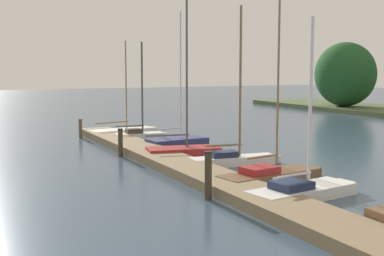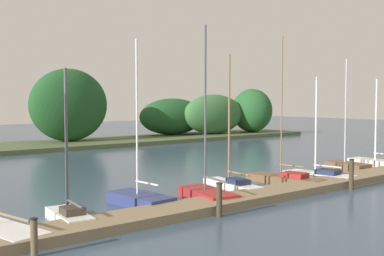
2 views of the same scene
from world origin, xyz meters
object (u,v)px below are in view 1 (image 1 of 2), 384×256
(sailboat_4, at_px, (236,157))
(sailboat_1, at_px, (140,134))
(mooring_piling_2, at_px, (208,175))
(sailboat_0, at_px, (125,131))
(sailboat_3, at_px, (185,150))
(mooring_piling_1, at_px, (120,142))
(mooring_piling_0, at_px, (80,128))
(sailboat_6, at_px, (304,189))
(sailboat_5, at_px, (272,174))
(sailboat_2, at_px, (179,141))

(sailboat_4, bearing_deg, sailboat_1, 102.56)
(mooring_piling_2, bearing_deg, sailboat_1, 168.46)
(sailboat_0, xyz_separation_m, sailboat_3, (8.66, -0.13, 0.11))
(sailboat_1, distance_m, mooring_piling_1, 5.37)
(sailboat_0, height_order, mooring_piling_0, sailboat_0)
(sailboat_0, distance_m, sailboat_6, 16.77)
(mooring_piling_1, bearing_deg, mooring_piling_0, -179.02)
(sailboat_6, distance_m, mooring_piling_1, 9.99)
(sailboat_6, distance_m, mooring_piling_0, 16.75)
(sailboat_5, bearing_deg, sailboat_6, -109.48)
(sailboat_1, xyz_separation_m, sailboat_6, (14.26, 0.05, -0.06))
(sailboat_2, bearing_deg, sailboat_6, -99.28)
(sailboat_2, relative_size, mooring_piling_2, 4.55)
(mooring_piling_0, bearing_deg, mooring_piling_2, 0.40)
(sailboat_0, distance_m, mooring_piling_2, 15.86)
(sailboat_6, bearing_deg, sailboat_0, 81.65)
(sailboat_0, relative_size, mooring_piling_1, 4.38)
(sailboat_2, xyz_separation_m, sailboat_6, (10.87, -0.77, -0.02))
(mooring_piling_0, bearing_deg, sailboat_3, 17.28)
(sailboat_0, height_order, sailboat_2, sailboat_2)
(sailboat_4, height_order, sailboat_5, sailboat_5)
(sailboat_3, bearing_deg, mooring_piling_0, 118.06)
(sailboat_1, bearing_deg, mooring_piling_0, 146.53)
(sailboat_0, xyz_separation_m, sailboat_4, (11.18, 0.99, 0.12))
(mooring_piling_1, bearing_deg, sailboat_0, 159.87)
(sailboat_5, bearing_deg, mooring_piling_2, -168.83)
(sailboat_0, relative_size, sailboat_1, 1.03)
(sailboat_5, xyz_separation_m, sailboat_6, (2.29, -0.42, -0.00))
(mooring_piling_2, bearing_deg, sailboat_0, 170.43)
(sailboat_2, xyz_separation_m, sailboat_4, (5.28, 0.13, 0.04))
(sailboat_5, xyz_separation_m, mooring_piling_1, (-7.32, -3.14, 0.35))
(sailboat_2, distance_m, sailboat_5, 8.58)
(mooring_piling_0, bearing_deg, sailboat_1, 51.10)
(sailboat_0, xyz_separation_m, mooring_piling_1, (7.16, -2.62, 0.42))
(sailboat_5, xyz_separation_m, mooring_piling_2, (1.16, -3.15, 0.45))
(sailboat_1, distance_m, mooring_piling_0, 3.58)
(sailboat_0, bearing_deg, sailboat_3, -103.84)
(sailboat_1, bearing_deg, sailboat_3, -86.17)
(sailboat_1, xyz_separation_m, mooring_piling_1, (4.65, -2.67, 0.29))
(sailboat_1, distance_m, sailboat_5, 11.98)
(sailboat_2, relative_size, sailboat_5, 0.90)
(mooring_piling_1, distance_m, mooring_piling_2, 8.47)
(sailboat_6, xyz_separation_m, mooring_piling_2, (-1.14, -2.72, 0.46))
(sailboat_0, height_order, sailboat_4, sailboat_4)
(sailboat_1, distance_m, sailboat_2, 3.49)
(sailboat_5, relative_size, sailboat_6, 1.37)
(mooring_piling_2, bearing_deg, mooring_piling_0, -179.60)
(sailboat_6, bearing_deg, mooring_piling_1, 97.11)
(sailboat_1, relative_size, mooring_piling_1, 4.25)
(sailboat_1, relative_size, sailboat_3, 0.72)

